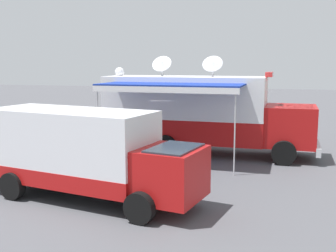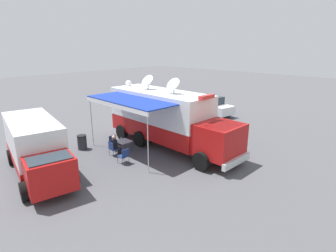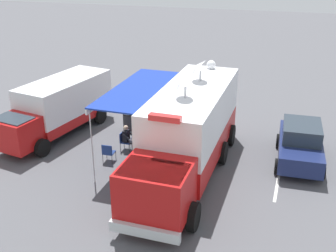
{
  "view_description": "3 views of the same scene",
  "coord_description": "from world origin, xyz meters",
  "px_view_note": "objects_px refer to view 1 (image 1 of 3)",
  "views": [
    {
      "loc": [
        18.42,
        4.11,
        4.1
      ],
      "look_at": [
        2.29,
        -0.19,
        1.56
      ],
      "focal_mm": 44.39,
      "sensor_mm": 36.0,
      "label": 1
    },
    {
      "loc": [
        11.85,
        11.99,
        6.26
      ],
      "look_at": [
        0.12,
        0.86,
        1.41
      ],
      "focal_mm": 28.82,
      "sensor_mm": 36.0,
      "label": 2
    },
    {
      "loc": [
        -3.6,
        15.92,
        8.81
      ],
      "look_at": [
        1.2,
        -0.35,
        1.54
      ],
      "focal_mm": 44.68,
      "sensor_mm": 36.0,
      "label": 3
    }
  ],
  "objects_px": {
    "folding_chair_beside_table": "(138,152)",
    "support_truck": "(85,154)",
    "folding_table": "(159,148)",
    "seated_responder": "(154,152)",
    "folding_chair_at_table": "(153,156)",
    "trash_bin": "(91,158)",
    "command_truck": "(201,111)",
    "folding_chair_spare_by_truck": "(186,160)",
    "car_behind_truck": "(184,111)",
    "water_bottle": "(155,145)",
    "car_far_corner": "(174,120)"
  },
  "relations": [
    {
      "from": "folding_chair_beside_table",
      "to": "support_truck",
      "type": "height_order",
      "value": "support_truck"
    },
    {
      "from": "folding_table",
      "to": "folding_chair_beside_table",
      "type": "xyz_separation_m",
      "value": [
        0.14,
        -0.85,
        -0.16
      ]
    },
    {
      "from": "folding_chair_beside_table",
      "to": "seated_responder",
      "type": "relative_size",
      "value": 0.7
    },
    {
      "from": "folding_chair_at_table",
      "to": "trash_bin",
      "type": "distance_m",
      "value": 2.39
    },
    {
      "from": "command_truck",
      "to": "folding_chair_at_table",
      "type": "relative_size",
      "value": 10.99
    },
    {
      "from": "folding_chair_spare_by_truck",
      "to": "car_behind_truck",
      "type": "relative_size",
      "value": 0.2
    },
    {
      "from": "car_behind_truck",
      "to": "water_bottle",
      "type": "bearing_deg",
      "value": 6.9
    },
    {
      "from": "folding_table",
      "to": "support_truck",
      "type": "distance_m",
      "value": 4.83
    },
    {
      "from": "folding_table",
      "to": "support_truck",
      "type": "height_order",
      "value": "support_truck"
    },
    {
      "from": "folding_chair_at_table",
      "to": "seated_responder",
      "type": "distance_m",
      "value": 0.23
    },
    {
      "from": "folding_chair_spare_by_truck",
      "to": "seated_responder",
      "type": "distance_m",
      "value": 1.43
    },
    {
      "from": "seated_responder",
      "to": "trash_bin",
      "type": "xyz_separation_m",
      "value": [
        0.88,
        -2.29,
        -0.2
      ]
    },
    {
      "from": "folding_chair_at_table",
      "to": "folding_table",
      "type": "bearing_deg",
      "value": 179.32
    },
    {
      "from": "command_truck",
      "to": "car_behind_truck",
      "type": "relative_size",
      "value": 2.16
    },
    {
      "from": "command_truck",
      "to": "trash_bin",
      "type": "height_order",
      "value": "command_truck"
    },
    {
      "from": "folding_table",
      "to": "folding_chair_spare_by_truck",
      "type": "bearing_deg",
      "value": 53.12
    },
    {
      "from": "support_truck",
      "to": "car_behind_truck",
      "type": "relative_size",
      "value": 1.6
    },
    {
      "from": "water_bottle",
      "to": "folding_chair_at_table",
      "type": "height_order",
      "value": "water_bottle"
    },
    {
      "from": "folding_chair_spare_by_truck",
      "to": "seated_responder",
      "type": "bearing_deg",
      "value": -106.71
    },
    {
      "from": "folding_table",
      "to": "folding_chair_at_table",
      "type": "relative_size",
      "value": 0.95
    },
    {
      "from": "command_truck",
      "to": "folding_chair_beside_table",
      "type": "xyz_separation_m",
      "value": [
        2.67,
        -2.1,
        -1.43
      ]
    },
    {
      "from": "car_behind_truck",
      "to": "folding_table",
      "type": "bearing_deg",
      "value": 7.63
    },
    {
      "from": "folding_table",
      "to": "car_far_corner",
      "type": "distance_m",
      "value": 7.18
    },
    {
      "from": "folding_chair_at_table",
      "to": "seated_responder",
      "type": "relative_size",
      "value": 0.7
    },
    {
      "from": "folding_chair_spare_by_truck",
      "to": "seated_responder",
      "type": "xyz_separation_m",
      "value": [
        -0.41,
        -1.36,
        0.14
      ]
    },
    {
      "from": "car_behind_truck",
      "to": "car_far_corner",
      "type": "xyz_separation_m",
      "value": [
        4.2,
        0.38,
        0.0
      ]
    },
    {
      "from": "water_bottle",
      "to": "folding_chair_at_table",
      "type": "distance_m",
      "value": 0.79
    },
    {
      "from": "trash_bin",
      "to": "seated_responder",
      "type": "bearing_deg",
      "value": 110.99
    },
    {
      "from": "water_bottle",
      "to": "car_far_corner",
      "type": "xyz_separation_m",
      "value": [
        -7.17,
        -0.99,
        0.05
      ]
    },
    {
      "from": "folding_chair_spare_by_truck",
      "to": "trash_bin",
      "type": "distance_m",
      "value": 3.68
    },
    {
      "from": "water_bottle",
      "to": "seated_responder",
      "type": "bearing_deg",
      "value": 14.16
    },
    {
      "from": "command_truck",
      "to": "folding_table",
      "type": "distance_m",
      "value": 3.09
    },
    {
      "from": "water_bottle",
      "to": "seated_responder",
      "type": "relative_size",
      "value": 0.18
    },
    {
      "from": "water_bottle",
      "to": "car_behind_truck",
      "type": "height_order",
      "value": "car_behind_truck"
    },
    {
      "from": "folding_chair_at_table",
      "to": "folding_chair_beside_table",
      "type": "distance_m",
      "value": 1.07
    },
    {
      "from": "command_truck",
      "to": "support_truck",
      "type": "relative_size",
      "value": 1.35
    },
    {
      "from": "folding_chair_beside_table",
      "to": "folding_chair_spare_by_truck",
      "type": "xyz_separation_m",
      "value": [
        0.88,
        2.21,
        0.0
      ]
    },
    {
      "from": "folding_chair_at_table",
      "to": "folding_chair_spare_by_truck",
      "type": "distance_m",
      "value": 1.39
    },
    {
      "from": "command_truck",
      "to": "seated_responder",
      "type": "bearing_deg",
      "value": -21.76
    },
    {
      "from": "folding_chair_spare_by_truck",
      "to": "car_far_corner",
      "type": "distance_m",
      "value": 8.49
    },
    {
      "from": "water_bottle",
      "to": "support_truck",
      "type": "bearing_deg",
      "value": -9.98
    },
    {
      "from": "folding_chair_at_table",
      "to": "support_truck",
      "type": "distance_m",
      "value": 4.09
    },
    {
      "from": "folding_chair_at_table",
      "to": "support_truck",
      "type": "height_order",
      "value": "support_truck"
    },
    {
      "from": "folding_table",
      "to": "water_bottle",
      "type": "distance_m",
      "value": 0.23
    },
    {
      "from": "folding_table",
      "to": "seated_responder",
      "type": "height_order",
      "value": "seated_responder"
    },
    {
      "from": "water_bottle",
      "to": "folding_chair_beside_table",
      "type": "height_order",
      "value": "water_bottle"
    },
    {
      "from": "folding_chair_beside_table",
      "to": "folding_chair_at_table",
      "type": "bearing_deg",
      "value": 51.92
    },
    {
      "from": "folding_chair_at_table",
      "to": "car_behind_truck",
      "type": "height_order",
      "value": "car_behind_truck"
    },
    {
      "from": "water_bottle",
      "to": "car_behind_truck",
      "type": "relative_size",
      "value": 0.05
    },
    {
      "from": "folding_chair_at_table",
      "to": "car_far_corner",
      "type": "distance_m",
      "value": 7.97
    }
  ]
}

